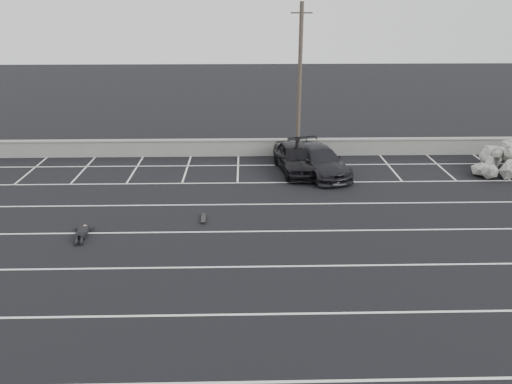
{
  "coord_description": "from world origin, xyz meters",
  "views": [
    {
      "loc": [
        -1.6,
        -16.31,
        9.43
      ],
      "look_at": [
        -1.09,
        5.1,
        1.0
      ],
      "focal_mm": 35.0,
      "sensor_mm": 36.0,
      "label": 1
    }
  ],
  "objects_px": {
    "car_right": "(319,160)",
    "utility_pole": "(299,84)",
    "skateboard": "(203,219)",
    "car_left": "(296,158)",
    "trash_bin": "(296,150)",
    "person": "(83,229)"
  },
  "relations": [
    {
      "from": "car_right",
      "to": "trash_bin",
      "type": "relative_size",
      "value": 5.54
    },
    {
      "from": "utility_pole",
      "to": "trash_bin",
      "type": "bearing_deg",
      "value": 96.71
    },
    {
      "from": "car_left",
      "to": "skateboard",
      "type": "bearing_deg",
      "value": -134.69
    },
    {
      "from": "utility_pole",
      "to": "person",
      "type": "bearing_deg",
      "value": -134.68
    },
    {
      "from": "person",
      "to": "skateboard",
      "type": "bearing_deg",
      "value": 7.84
    },
    {
      "from": "car_left",
      "to": "person",
      "type": "distance_m",
      "value": 12.63
    },
    {
      "from": "car_left",
      "to": "trash_bin",
      "type": "xyz_separation_m",
      "value": [
        0.28,
        2.76,
        -0.34
      ]
    },
    {
      "from": "car_left",
      "to": "utility_pole",
      "type": "distance_m",
      "value": 4.5
    },
    {
      "from": "car_right",
      "to": "utility_pole",
      "type": "xyz_separation_m",
      "value": [
        -0.95,
        2.74,
        3.87
      ]
    },
    {
      "from": "car_left",
      "to": "skateboard",
      "type": "xyz_separation_m",
      "value": [
        -4.82,
        -6.62,
        -0.75
      ]
    },
    {
      "from": "utility_pole",
      "to": "trash_bin",
      "type": "relative_size",
      "value": 9.54
    },
    {
      "from": "utility_pole",
      "to": "person",
      "type": "distance_m",
      "value": 15.1
    },
    {
      "from": "trash_bin",
      "to": "person",
      "type": "relative_size",
      "value": 0.43
    },
    {
      "from": "utility_pole",
      "to": "person",
      "type": "height_order",
      "value": "utility_pole"
    },
    {
      "from": "car_left",
      "to": "person",
      "type": "xyz_separation_m",
      "value": [
        -9.83,
        -7.91,
        -0.61
      ]
    },
    {
      "from": "skateboard",
      "to": "car_right",
      "type": "bearing_deg",
      "value": 43.54
    },
    {
      "from": "car_left",
      "to": "utility_pole",
      "type": "height_order",
      "value": "utility_pole"
    },
    {
      "from": "car_left",
      "to": "car_right",
      "type": "bearing_deg",
      "value": -25.26
    },
    {
      "from": "car_right",
      "to": "person",
      "type": "distance_m",
      "value": 13.42
    },
    {
      "from": "person",
      "to": "trash_bin",
      "type": "bearing_deg",
      "value": 39.94
    },
    {
      "from": "utility_pole",
      "to": "skateboard",
      "type": "distance_m",
      "value": 11.31
    },
    {
      "from": "trash_bin",
      "to": "utility_pole",
      "type": "bearing_deg",
      "value": -83.29
    }
  ]
}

